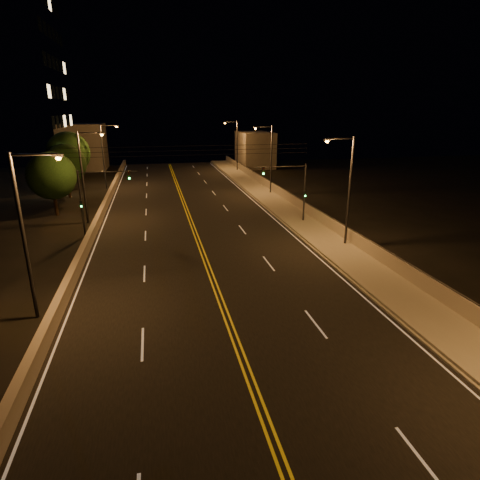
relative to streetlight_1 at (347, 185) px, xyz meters
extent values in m
cube|color=black|center=(-11.52, -1.91, -5.17)|extent=(18.00, 120.00, 0.02)
cube|color=gray|center=(-0.72, -1.91, -5.03)|extent=(3.60, 120.00, 0.30)
cube|color=gray|center=(-2.59, -1.91, -5.10)|extent=(0.14, 120.00, 0.15)
cube|color=gray|center=(0.93, -1.91, -4.38)|extent=(0.30, 120.00, 1.00)
cube|color=gray|center=(-20.59, -1.91, -4.69)|extent=(0.45, 120.00, 0.96)
cube|color=slate|center=(4.98, 49.23, -1.82)|extent=(6.00, 10.00, 6.71)
cube|color=slate|center=(-27.52, 52.68, -0.99)|extent=(8.00, 8.00, 8.38)
cylinder|color=black|center=(0.93, -1.91, -3.85)|extent=(0.06, 120.00, 0.06)
cube|color=silver|center=(-20.12, -1.91, -5.15)|extent=(0.12, 116.00, 0.00)
cube|color=silver|center=(-2.92, -1.91, -5.15)|extent=(0.12, 116.00, 0.00)
cube|color=gold|center=(-11.67, -1.91, -5.15)|extent=(0.12, 116.00, 0.00)
cube|color=gold|center=(-11.37, -1.91, -5.15)|extent=(0.12, 116.00, 0.00)
cube|color=silver|center=(-16.02, -11.41, -5.15)|extent=(0.12, 3.00, 0.00)
cube|color=silver|center=(-16.02, -2.41, -5.15)|extent=(0.12, 3.00, 0.00)
cube|color=silver|center=(-16.02, 6.59, -5.15)|extent=(0.12, 3.00, 0.00)
cube|color=silver|center=(-16.02, 15.59, -5.15)|extent=(0.12, 3.00, 0.00)
cube|color=silver|center=(-16.02, 24.59, -5.15)|extent=(0.12, 3.00, 0.00)
cube|color=silver|center=(-16.02, 33.59, -5.15)|extent=(0.12, 3.00, 0.00)
cube|color=silver|center=(-16.02, 42.59, -5.15)|extent=(0.12, 3.00, 0.00)
cube|color=silver|center=(-16.02, 51.59, -5.15)|extent=(0.12, 3.00, 0.00)
cube|color=silver|center=(-7.02, -20.41, -5.15)|extent=(0.12, 3.00, 0.00)
cube|color=silver|center=(-7.02, -11.41, -5.15)|extent=(0.12, 3.00, 0.00)
cube|color=silver|center=(-7.02, -2.41, -5.15)|extent=(0.12, 3.00, 0.00)
cube|color=silver|center=(-7.02, 6.59, -5.15)|extent=(0.12, 3.00, 0.00)
cube|color=silver|center=(-7.02, 15.59, -5.15)|extent=(0.12, 3.00, 0.00)
cube|color=silver|center=(-7.02, 24.59, -5.15)|extent=(0.12, 3.00, 0.00)
cube|color=silver|center=(-7.02, 33.59, -5.15)|extent=(0.12, 3.00, 0.00)
cube|color=silver|center=(-7.02, 42.59, -5.15)|extent=(0.12, 3.00, 0.00)
cube|color=silver|center=(-7.02, 51.59, -5.15)|extent=(0.12, 3.00, 0.00)
cylinder|color=#2D2D33|center=(0.28, 0.00, -0.71)|extent=(0.20, 0.20, 8.94)
cylinder|color=#2D2D33|center=(-0.82, 0.00, 3.62)|extent=(2.20, 0.12, 0.12)
cube|color=#2D2D33|center=(-1.92, 0.00, 3.55)|extent=(0.50, 0.25, 0.14)
sphere|color=#FF9E2D|center=(-1.92, 0.00, 3.45)|extent=(0.28, 0.28, 0.28)
cylinder|color=#2D2D33|center=(0.28, 22.03, -0.71)|extent=(0.20, 0.20, 8.94)
cylinder|color=#2D2D33|center=(-0.82, 22.03, 3.62)|extent=(2.20, 0.12, 0.12)
cube|color=#2D2D33|center=(-1.92, 22.03, 3.55)|extent=(0.50, 0.25, 0.14)
sphere|color=#FF9E2D|center=(-1.92, 22.03, 3.45)|extent=(0.28, 0.28, 0.28)
cylinder|color=#2D2D33|center=(0.28, 43.76, -0.71)|extent=(0.20, 0.20, 8.94)
cylinder|color=#2D2D33|center=(-0.82, 43.76, 3.62)|extent=(2.20, 0.12, 0.12)
cube|color=#2D2D33|center=(-1.92, 43.76, 3.55)|extent=(0.50, 0.25, 0.14)
sphere|color=#FF9E2D|center=(-1.92, 43.76, 3.45)|extent=(0.28, 0.28, 0.28)
cylinder|color=#2D2D33|center=(-21.72, -7.43, -0.71)|extent=(0.20, 0.20, 8.94)
cylinder|color=#2D2D33|center=(-20.62, -7.43, 3.62)|extent=(2.20, 0.12, 0.12)
cube|color=#2D2D33|center=(-19.52, -7.43, 3.55)|extent=(0.50, 0.25, 0.14)
sphere|color=#FF9E2D|center=(-19.52, -7.43, 3.45)|extent=(0.28, 0.28, 0.28)
cylinder|color=#2D2D33|center=(-21.72, 12.32, -0.71)|extent=(0.20, 0.20, 8.94)
cylinder|color=#2D2D33|center=(-20.62, 12.32, 3.62)|extent=(2.20, 0.12, 0.12)
cube|color=#2D2D33|center=(-19.52, 12.32, 3.55)|extent=(0.50, 0.25, 0.14)
sphere|color=#FF9E2D|center=(-19.52, 12.32, 3.45)|extent=(0.28, 0.28, 0.28)
cylinder|color=#2D2D33|center=(-21.72, 31.25, -0.71)|extent=(0.20, 0.20, 8.94)
cylinder|color=#2D2D33|center=(-20.62, 31.25, 3.62)|extent=(2.20, 0.12, 0.12)
cube|color=#2D2D33|center=(-19.52, 31.25, 3.55)|extent=(0.50, 0.25, 0.14)
sphere|color=#FF9E2D|center=(-19.52, 31.25, 3.45)|extent=(0.28, 0.28, 0.28)
cylinder|color=#2D2D33|center=(-0.52, 7.64, -2.22)|extent=(0.18, 0.18, 5.92)
cylinder|color=#2D2D33|center=(-3.02, 7.64, 0.54)|extent=(5.00, 0.10, 0.10)
cube|color=black|center=(-4.77, 7.64, 0.19)|extent=(0.28, 0.18, 0.80)
sphere|color=#19FF4C|center=(-4.77, 7.53, -0.06)|extent=(0.14, 0.14, 0.14)
cube|color=black|center=(-0.52, 7.49, -2.18)|extent=(0.22, 0.14, 0.55)
cylinder|color=#2D2D33|center=(-21.32, 7.64, -2.22)|extent=(0.18, 0.18, 5.92)
cylinder|color=#2D2D33|center=(-18.82, 7.64, 0.54)|extent=(5.00, 0.10, 0.10)
cube|color=black|center=(-17.07, 7.64, 0.19)|extent=(0.28, 0.18, 0.80)
sphere|color=#19FF4C|center=(-17.07, 7.53, -0.06)|extent=(0.14, 0.14, 0.14)
cube|color=black|center=(-21.32, 7.49, -2.18)|extent=(0.22, 0.14, 0.55)
cylinder|color=black|center=(-11.52, 7.59, 1.82)|extent=(22.00, 0.03, 0.03)
cylinder|color=black|center=(-11.52, 7.59, 2.22)|extent=(22.00, 0.03, 0.03)
cylinder|color=black|center=(-11.52, 7.59, 2.62)|extent=(22.00, 0.03, 0.03)
cylinder|color=black|center=(-25.40, 16.23, -3.99)|extent=(0.36, 0.36, 2.37)
sphere|color=black|center=(-25.40, 16.23, -0.90)|extent=(5.00, 5.00, 5.00)
cylinder|color=black|center=(-25.73, 25.75, -3.98)|extent=(0.36, 0.36, 2.38)
sphere|color=black|center=(-25.73, 25.75, -0.87)|extent=(5.03, 5.03, 5.03)
cylinder|color=black|center=(-26.46, 32.36, -3.78)|extent=(0.36, 0.36, 2.80)
sphere|color=black|center=(-26.46, 32.36, -0.12)|extent=(5.91, 5.91, 5.91)
camera|label=1|loc=(-14.96, -29.05, 5.72)|focal=30.00mm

